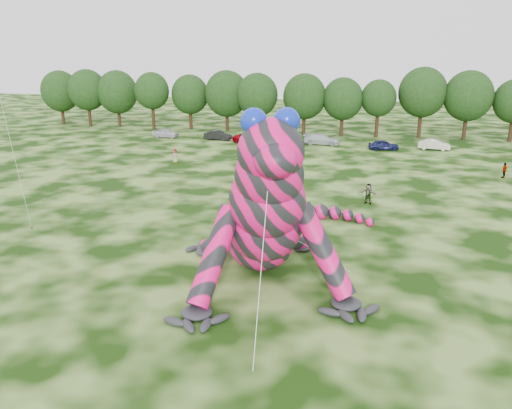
{
  "coord_description": "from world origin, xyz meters",
  "views": [
    {
      "loc": [
        1.32,
        -21.17,
        12.25
      ],
      "look_at": [
        -5.18,
        5.34,
        4.0
      ],
      "focal_mm": 35.0,
      "sensor_mm": 36.0,
      "label": 1
    }
  ],
  "objects_px": {
    "car_2": "(248,138)",
    "car_1": "(218,135)",
    "tree_10": "(422,103)",
    "spectator_4": "(175,156)",
    "tree_8": "(342,107)",
    "tree_9": "(378,109)",
    "car_3": "(322,139)",
    "tree_5": "(227,101)",
    "tree_11": "(467,105)",
    "spectator_0": "(296,186)",
    "car_5": "(434,145)",
    "tree_4": "(190,102)",
    "tree_6": "(257,104)",
    "car_4": "(384,145)",
    "tree_7": "(304,105)",
    "tree_0": "(61,98)",
    "tree_2": "(118,99)",
    "tree_1": "(88,98)",
    "spectator_3": "(504,170)",
    "inflatable_gecko": "(258,184)",
    "spectator_5": "(368,194)",
    "tree_3": "(152,101)"
  },
  "relations": [
    {
      "from": "tree_6",
      "to": "spectator_3",
      "type": "xyz_separation_m",
      "value": [
        31.79,
        -23.14,
        -3.95
      ]
    },
    {
      "from": "tree_7",
      "to": "tree_0",
      "type": "bearing_deg",
      "value": 176.87
    },
    {
      "from": "tree_2",
      "to": "tree_9",
      "type": "bearing_deg",
      "value": -1.84
    },
    {
      "from": "tree_4",
      "to": "tree_1",
      "type": "bearing_deg",
      "value": -177.98
    },
    {
      "from": "car_1",
      "to": "inflatable_gecko",
      "type": "bearing_deg",
      "value": -149.44
    },
    {
      "from": "tree_5",
      "to": "tree_11",
      "type": "bearing_deg",
      "value": -0.37
    },
    {
      "from": "tree_8",
      "to": "tree_10",
      "type": "height_order",
      "value": "tree_10"
    },
    {
      "from": "tree_4",
      "to": "car_5",
      "type": "relative_size",
      "value": 2.21
    },
    {
      "from": "tree_7",
      "to": "car_1",
      "type": "bearing_deg",
      "value": -146.87
    },
    {
      "from": "tree_4",
      "to": "tree_6",
      "type": "xyz_separation_m",
      "value": [
        12.08,
        -2.03,
        0.22
      ]
    },
    {
      "from": "tree_6",
      "to": "tree_11",
      "type": "distance_m",
      "value": 31.38
    },
    {
      "from": "tree_8",
      "to": "tree_5",
      "type": "bearing_deg",
      "value": 175.61
    },
    {
      "from": "car_2",
      "to": "car_1",
      "type": "bearing_deg",
      "value": 80.4
    },
    {
      "from": "spectator_0",
      "to": "spectator_4",
      "type": "height_order",
      "value": "spectator_0"
    },
    {
      "from": "tree_7",
      "to": "car_5",
      "type": "height_order",
      "value": "tree_7"
    },
    {
      "from": "tree_0",
      "to": "tree_6",
      "type": "relative_size",
      "value": 1.0
    },
    {
      "from": "tree_5",
      "to": "tree_11",
      "type": "relative_size",
      "value": 0.97
    },
    {
      "from": "tree_8",
      "to": "car_5",
      "type": "xyz_separation_m",
      "value": [
        12.96,
        -8.51,
        -3.8
      ]
    },
    {
      "from": "tree_6",
      "to": "car_4",
      "type": "bearing_deg",
      "value": -26.83
    },
    {
      "from": "tree_10",
      "to": "spectator_4",
      "type": "relative_size",
      "value": 6.38
    },
    {
      "from": "tree_1",
      "to": "tree_7",
      "type": "height_order",
      "value": "tree_1"
    },
    {
      "from": "tree_7",
      "to": "tree_6",
      "type": "bearing_deg",
      "value": -179.08
    },
    {
      "from": "spectator_4",
      "to": "tree_10",
      "type": "bearing_deg",
      "value": 47.69
    },
    {
      "from": "tree_8",
      "to": "tree_9",
      "type": "distance_m",
      "value": 5.3
    },
    {
      "from": "tree_6",
      "to": "tree_10",
      "type": "distance_m",
      "value": 25.03
    },
    {
      "from": "tree_7",
      "to": "car_1",
      "type": "xyz_separation_m",
      "value": [
        -11.68,
        -7.63,
        -4.05
      ]
    },
    {
      "from": "car_4",
      "to": "tree_5",
      "type": "bearing_deg",
      "value": 54.3
    },
    {
      "from": "tree_5",
      "to": "tree_6",
      "type": "xyz_separation_m",
      "value": [
        5.57,
        -1.75,
        -0.15
      ]
    },
    {
      "from": "tree_4",
      "to": "car_1",
      "type": "relative_size",
      "value": 2.18
    },
    {
      "from": "car_1",
      "to": "car_5",
      "type": "distance_m",
      "value": 30.51
    },
    {
      "from": "tree_11",
      "to": "car_2",
      "type": "relative_size",
      "value": 2.2
    },
    {
      "from": "tree_3",
      "to": "tree_9",
      "type": "distance_m",
      "value": 36.79
    },
    {
      "from": "tree_9",
      "to": "spectator_0",
      "type": "bearing_deg",
      "value": -100.37
    },
    {
      "from": "car_1",
      "to": "tree_7",
      "type": "bearing_deg",
      "value": -47.29
    },
    {
      "from": "tree_10",
      "to": "spectator_4",
      "type": "distance_m",
      "value": 39.32
    },
    {
      "from": "tree_6",
      "to": "tree_9",
      "type": "distance_m",
      "value": 18.64
    },
    {
      "from": "tree_8",
      "to": "tree_11",
      "type": "bearing_deg",
      "value": 3.84
    },
    {
      "from": "tree_2",
      "to": "tree_6",
      "type": "bearing_deg",
      "value": -4.67
    },
    {
      "from": "tree_8",
      "to": "car_2",
      "type": "bearing_deg",
      "value": -144.8
    },
    {
      "from": "spectator_3",
      "to": "tree_6",
      "type": "bearing_deg",
      "value": -89.62
    },
    {
      "from": "car_4",
      "to": "car_1",
      "type": "bearing_deg",
      "value": 73.27
    },
    {
      "from": "tree_1",
      "to": "car_2",
      "type": "bearing_deg",
      "value": -17.46
    },
    {
      "from": "tree_10",
      "to": "tree_11",
      "type": "distance_m",
      "value": 6.4
    },
    {
      "from": "tree_1",
      "to": "tree_11",
      "type": "bearing_deg",
      "value": 0.13
    },
    {
      "from": "tree_0",
      "to": "spectator_0",
      "type": "distance_m",
      "value": 62.02
    },
    {
      "from": "car_1",
      "to": "car_3",
      "type": "relative_size",
      "value": 0.83
    },
    {
      "from": "car_2",
      "to": "spectator_5",
      "type": "relative_size",
      "value": 2.61
    },
    {
      "from": "tree_2",
      "to": "tree_11",
      "type": "relative_size",
      "value": 0.96
    },
    {
      "from": "tree_0",
      "to": "tree_4",
      "type": "xyz_separation_m",
      "value": [
        24.92,
        -0.52,
        -0.23
      ]
    },
    {
      "from": "tree_7",
      "to": "car_5",
      "type": "bearing_deg",
      "value": -23.87
    }
  ]
}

